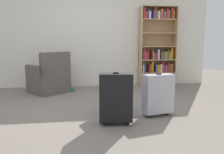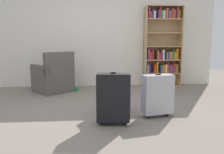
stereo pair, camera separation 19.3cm
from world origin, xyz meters
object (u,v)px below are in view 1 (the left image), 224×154
at_px(bookshelf, 158,46).
at_px(mug, 73,90).
at_px(armchair, 50,78).
at_px(suitcase_black, 116,98).
at_px(suitcase_silver, 158,94).
at_px(suitcase_navy_blue, 117,92).

relative_size(bookshelf, mug, 16.46).
bearing_deg(armchair, suitcase_black, -61.34).
distance_m(mug, suitcase_silver, 2.31).
distance_m(armchair, suitcase_silver, 2.60).
bearing_deg(suitcase_silver, mug, 125.93).
distance_m(bookshelf, suitcase_silver, 2.54).
bearing_deg(bookshelf, armchair, -169.37).
height_order(armchair, suitcase_silver, armchair).
height_order(bookshelf, suitcase_black, bookshelf).
height_order(bookshelf, suitcase_navy_blue, bookshelf).
relative_size(suitcase_navy_blue, suitcase_silver, 0.96).
bearing_deg(suitcase_navy_blue, mug, 115.67).
distance_m(bookshelf, armchair, 2.74).
xyz_separation_m(suitcase_black, suitcase_navy_blue, (0.10, 0.54, -0.05)).
relative_size(mug, suitcase_black, 0.17).
height_order(mug, suitcase_silver, suitcase_silver).
bearing_deg(suitcase_black, suitcase_navy_blue, 79.45).
relative_size(mug, suitcase_silver, 0.18).
bearing_deg(suitcase_navy_blue, armchair, 128.66).
relative_size(bookshelf, suitcase_navy_blue, 3.18).
bearing_deg(armchair, suitcase_silver, -45.01).
bearing_deg(suitcase_silver, armchair, 134.99).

